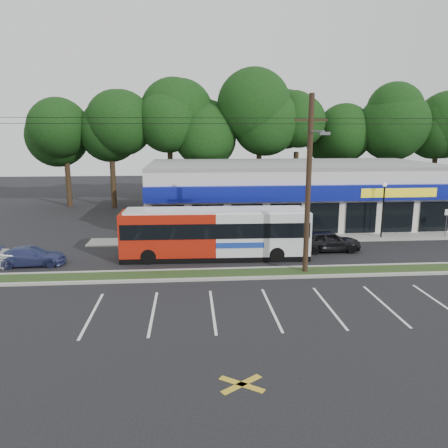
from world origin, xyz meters
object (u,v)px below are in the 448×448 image
lamp_post (383,204)px  pedestrian_b (287,234)px  metrobus (215,232)px  utility_pole (306,179)px  pedestrian_a (266,230)px  sign_post (447,218)px  car_dark (328,241)px  car_blue (31,256)px

lamp_post → pedestrian_b: size_ratio=2.32×
metrobus → pedestrian_b: bearing=26.8°
utility_pole → lamp_post: bearing=43.9°
lamp_post → pedestrian_a: 9.19m
sign_post → car_dark: sign_post is taller
car_dark → pedestrian_b: bearing=57.9°
car_blue → pedestrian_a: (15.22, 4.68, 0.26)m
sign_post → pedestrian_a: 14.02m
car_dark → car_blue: car_dark is taller
car_dark → pedestrian_b: (-2.50, 1.51, 0.18)m
pedestrian_a → pedestrian_b: size_ratio=0.92×
lamp_post → metrobus: (-12.96, -4.30, -0.97)m
car_dark → car_blue: 19.09m
metrobus → pedestrian_b: size_ratio=6.55×
car_blue → metrobus: bearing=-89.1°
utility_pole → car_blue: bearing=169.8°
utility_pole → metrobus: utility_pole is taller
car_dark → pedestrian_a: bearing=50.6°
lamp_post → pedestrian_b: lamp_post is taller
utility_pole → sign_post: utility_pole is taller
car_blue → utility_pole: bearing=-102.7°
utility_pole → pedestrian_b: bearing=85.7°
sign_post → pedestrian_b: bearing=-173.0°
utility_pole → car_blue: size_ratio=12.43×
car_blue → lamp_post: bearing=-80.9°
metrobus → lamp_post: bearing=19.6°
lamp_post → metrobus: bearing=-161.6°
pedestrian_a → car_dark: bearing=103.1°
utility_pole → pedestrian_a: utility_pole is taller
lamp_post → sign_post: 5.13m
metrobus → utility_pole: bearing=-35.4°
pedestrian_b → car_blue: bearing=-1.3°
utility_pole → lamp_post: utility_pole is taller
metrobus → pedestrian_a: (3.96, 4.00, -0.86)m
pedestrian_a → metrobus: bearing=6.7°
utility_pole → pedestrian_b: size_ratio=27.32×
utility_pole → car_blue: 17.01m
sign_post → pedestrian_b: (-12.71, -1.57, -0.64)m
utility_pole → metrobus: 7.04m
metrobus → car_blue: (-11.26, -0.68, -1.11)m
metrobus → car_dark: (7.75, 1.00, -0.97)m
lamp_post → car_dark: size_ratio=0.99×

